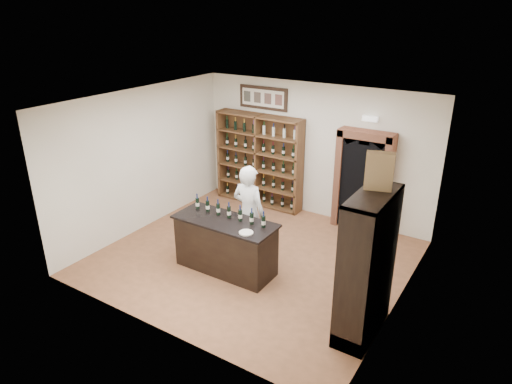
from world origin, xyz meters
TOP-DOWN VIEW (x-y plane):
  - floor at (0.00, 0.00)m, footprint 5.50×5.50m
  - ceiling at (0.00, 0.00)m, footprint 5.50×5.50m
  - wall_back at (0.00, 2.50)m, footprint 5.50×0.04m
  - wall_left at (-2.75, 0.00)m, footprint 0.04×5.00m
  - wall_right at (2.75, 0.00)m, footprint 0.04×5.00m
  - wine_shelf at (-1.30, 2.33)m, footprint 2.20×0.38m
  - framed_picture at (-1.30, 2.47)m, footprint 1.25×0.04m
  - arched_doorway at (1.25, 2.33)m, footprint 1.17×0.35m
  - emergency_light at (1.25, 2.42)m, footprint 0.30×0.10m
  - tasting_counter at (-0.20, -0.60)m, footprint 1.88×0.78m
  - counter_bottle_0 at (-0.92, -0.47)m, footprint 0.07×0.07m
  - counter_bottle_1 at (-0.68, -0.47)m, footprint 0.07×0.07m
  - counter_bottle_2 at (-0.44, -0.47)m, footprint 0.07×0.07m
  - counter_bottle_3 at (-0.20, -0.47)m, footprint 0.07×0.07m
  - counter_bottle_4 at (0.04, -0.47)m, footprint 0.07×0.07m
  - counter_bottle_5 at (0.28, -0.47)m, footprint 0.07×0.07m
  - counter_bottle_6 at (0.52, -0.47)m, footprint 0.07×0.07m
  - side_cabinet at (2.52, -0.90)m, footprint 0.48×1.20m
  - shopkeeper at (-0.09, 0.00)m, footprint 0.69×0.46m
  - plate at (0.39, -0.81)m, footprint 0.24×0.24m
  - wine_crate at (2.46, -0.70)m, footprint 0.40×0.25m

SIDE VIEW (x-z plane):
  - floor at x=0.00m, z-range 0.00..0.00m
  - tasting_counter at x=-0.20m, z-range -0.01..0.99m
  - side_cabinet at x=2.52m, z-range -0.35..1.85m
  - shopkeeper at x=-0.09m, z-range 0.00..1.86m
  - plate at x=0.39m, z-range 1.00..1.02m
  - wine_shelf at x=-1.30m, z-range 0.00..2.20m
  - counter_bottle_0 at x=-0.92m, z-range 0.96..1.26m
  - counter_bottle_1 at x=-0.68m, z-range 0.96..1.26m
  - counter_bottle_2 at x=-0.44m, z-range 0.96..1.26m
  - counter_bottle_3 at x=-0.20m, z-range 0.96..1.26m
  - counter_bottle_4 at x=0.04m, z-range 0.96..1.26m
  - counter_bottle_5 at x=0.28m, z-range 0.96..1.26m
  - counter_bottle_6 at x=0.52m, z-range 0.96..1.26m
  - arched_doorway at x=1.25m, z-range 0.05..2.22m
  - wall_back at x=0.00m, z-range 0.00..3.00m
  - wall_left at x=-2.75m, z-range 0.00..3.00m
  - wall_right at x=2.75m, z-range 0.00..3.00m
  - emergency_light at x=1.25m, z-range 2.35..2.45m
  - wine_crate at x=2.46m, z-range 2.20..2.72m
  - framed_picture at x=-1.30m, z-range 2.29..2.81m
  - ceiling at x=0.00m, z-range 3.00..3.00m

